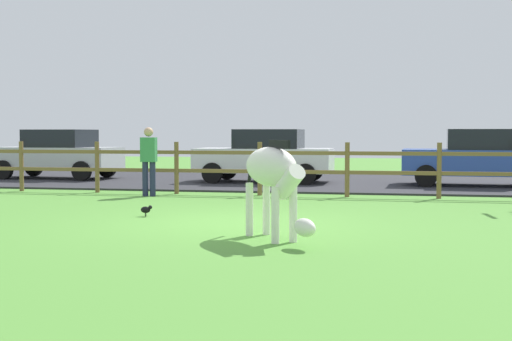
# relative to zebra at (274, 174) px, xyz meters

# --- Properties ---
(ground_plane) EXTENTS (60.00, 60.00, 0.00)m
(ground_plane) POSITION_rel_zebra_xyz_m (-0.96, 1.71, -0.93)
(ground_plane) COLOR #549338
(parking_asphalt) EXTENTS (28.00, 7.40, 0.05)m
(parking_asphalt) POSITION_rel_zebra_xyz_m (-0.96, 11.01, -0.90)
(parking_asphalt) COLOR #2D2D33
(parking_asphalt) RESTS_ON ground_plane
(paddock_fence) EXTENTS (21.06, 0.11, 1.29)m
(paddock_fence) POSITION_rel_zebra_xyz_m (-1.48, 6.71, -0.19)
(paddock_fence) COLOR brown
(paddock_fence) RESTS_ON ground_plane
(zebra) EXTENTS (1.37, 1.62, 1.41)m
(zebra) POSITION_rel_zebra_xyz_m (0.00, 0.00, 0.00)
(zebra) COLOR white
(zebra) RESTS_ON ground_plane
(crow_on_grass) EXTENTS (0.22, 0.10, 0.20)m
(crow_on_grass) POSITION_rel_zebra_xyz_m (-2.71, 2.21, -0.80)
(crow_on_grass) COLOR black
(crow_on_grass) RESTS_ON ground_plane
(parked_car_silver) EXTENTS (4.08, 2.05, 1.56)m
(parked_car_silver) POSITION_rel_zebra_xyz_m (-8.86, 10.76, -0.08)
(parked_car_silver) COLOR #B7BABF
(parked_car_silver) RESTS_ON parking_asphalt
(parked_car_blue) EXTENTS (4.09, 2.07, 1.56)m
(parked_car_blue) POSITION_rel_zebra_xyz_m (3.98, 10.20, -0.08)
(parked_car_blue) COLOR #2D4CAD
(parked_car_blue) RESTS_ON parking_asphalt
(parked_car_white) EXTENTS (4.03, 1.93, 1.56)m
(parked_car_white) POSITION_rel_zebra_xyz_m (-2.03, 10.43, -0.08)
(parked_car_white) COLOR white
(parked_car_white) RESTS_ON parking_asphalt
(visitor_near_fence) EXTENTS (0.37, 0.24, 1.64)m
(visitor_near_fence) POSITION_rel_zebra_xyz_m (-4.03, 5.98, -0.02)
(visitor_near_fence) COLOR #232847
(visitor_near_fence) RESTS_ON ground_plane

